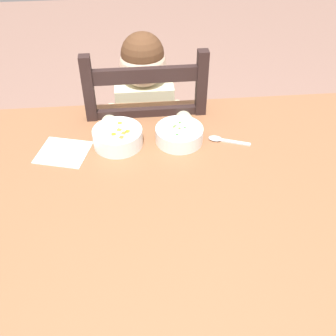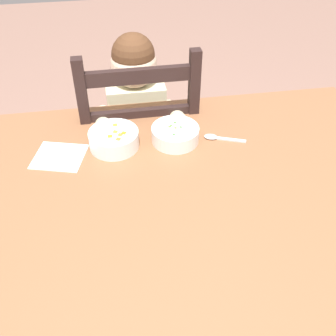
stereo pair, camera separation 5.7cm
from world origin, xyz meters
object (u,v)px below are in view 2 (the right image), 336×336
dining_chair (139,152)px  bowl_of_peas (175,134)px  child_figure (137,117)px  spoon (217,138)px  bowl_of_carrots (114,139)px  dining_table (187,221)px

dining_chair → bowl_of_peas: (0.10, -0.30, 0.29)m
child_figure → spoon: bearing=-52.3°
bowl_of_carrots → bowl_of_peas: bearing=0.0°
dining_chair → bowl_of_peas: 0.43m
dining_chair → bowl_of_peas: dining_chair is taller
dining_table → dining_chair: (-0.09, 0.57, -0.18)m
dining_table → bowl_of_peas: bearing=87.8°
child_figure → bowl_of_peas: size_ratio=6.27×
dining_chair → child_figure: bearing=-95.1°
dining_chair → bowl_of_carrots: size_ratio=6.08×
dining_chair → bowl_of_carrots: 0.43m
bowl_of_peas → bowl_of_carrots: bowl_of_carrots is taller
child_figure → dining_table: bearing=-81.2°
dining_table → dining_chair: dining_chair is taller
bowl_of_peas → spoon: size_ratio=1.13×
dining_table → dining_chair: 0.60m
spoon → bowl_of_carrots: bearing=178.0°
child_figure → dining_chair: bearing=84.9°
bowl_of_carrots → spoon: 0.33m
child_figure → bowl_of_peas: 0.33m
dining_table → bowl_of_carrots: 0.35m
child_figure → bowl_of_carrots: 0.33m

